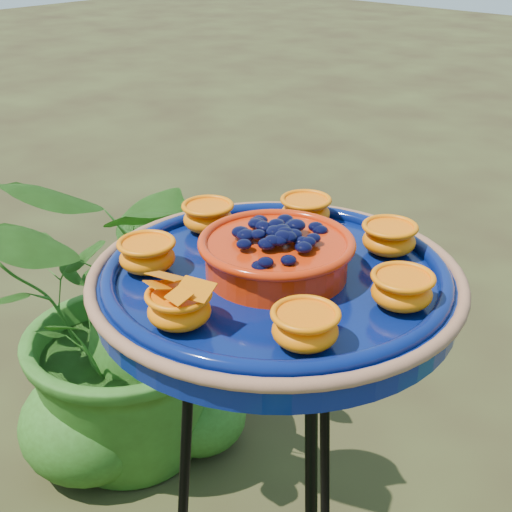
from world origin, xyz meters
The scene contains 3 objects.
tripod_stand centered at (0.13, 0.11, 0.58)m, with size 0.36×0.38×0.95m.
feeder_dish centered at (0.13, 0.11, 0.99)m, with size 0.51×0.51×0.11m.
shrub_back_left centered at (-0.67, 0.47, 0.47)m, with size 0.84×0.73×0.93m, color #295316.
Camera 1 is at (0.68, -0.53, 1.44)m, focal length 50.00 mm.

